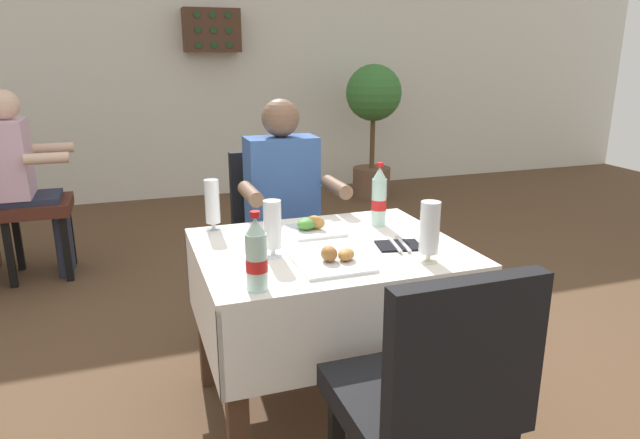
% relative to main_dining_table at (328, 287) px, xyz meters
% --- Properties ---
extents(ground_plane, '(11.00, 11.00, 0.00)m').
position_rel_main_dining_table_xyz_m(ground_plane, '(0.12, -0.01, -0.56)').
color(ground_plane, brown).
extents(back_wall, '(11.00, 0.12, 3.16)m').
position_rel_main_dining_table_xyz_m(back_wall, '(0.12, 4.12, 1.02)').
color(back_wall, silver).
rests_on(back_wall, ground).
extents(main_dining_table, '(1.03, 0.84, 0.74)m').
position_rel_main_dining_table_xyz_m(main_dining_table, '(0.00, 0.00, 0.00)').
color(main_dining_table, white).
rests_on(main_dining_table, ground).
extents(chair_far_diner_seat, '(0.44, 0.50, 0.97)m').
position_rel_main_dining_table_xyz_m(chair_far_diner_seat, '(-0.00, 0.81, -0.01)').
color(chair_far_diner_seat, black).
rests_on(chair_far_diner_seat, ground).
extents(chair_near_camera_side, '(0.44, 0.50, 0.97)m').
position_rel_main_dining_table_xyz_m(chair_near_camera_side, '(-0.00, -0.81, -0.01)').
color(chair_near_camera_side, black).
rests_on(chair_near_camera_side, ground).
extents(seated_diner_far, '(0.50, 0.46, 1.26)m').
position_rel_main_dining_table_xyz_m(seated_diner_far, '(0.02, 0.70, 0.15)').
color(seated_diner_far, '#282D42').
rests_on(seated_diner_far, ground).
extents(plate_near_camera, '(0.26, 0.26, 0.07)m').
position_rel_main_dining_table_xyz_m(plate_near_camera, '(-0.05, -0.21, 0.19)').
color(plate_near_camera, white).
rests_on(plate_near_camera, main_dining_table).
extents(plate_far_diner, '(0.22, 0.22, 0.07)m').
position_rel_main_dining_table_xyz_m(plate_far_diner, '(-0.00, 0.19, 0.20)').
color(plate_far_diner, white).
rests_on(plate_far_diner, main_dining_table).
extents(beer_glass_left, '(0.07, 0.07, 0.23)m').
position_rel_main_dining_table_xyz_m(beer_glass_left, '(0.28, -0.29, 0.29)').
color(beer_glass_left, white).
rests_on(beer_glass_left, main_dining_table).
extents(beer_glass_middle, '(0.07, 0.07, 0.22)m').
position_rel_main_dining_table_xyz_m(beer_glass_middle, '(-0.24, -0.05, 0.29)').
color(beer_glass_middle, white).
rests_on(beer_glass_middle, main_dining_table).
extents(beer_glass_right, '(0.07, 0.07, 0.22)m').
position_rel_main_dining_table_xyz_m(beer_glass_right, '(-0.40, 0.35, 0.29)').
color(beer_glass_right, white).
rests_on(beer_glass_right, main_dining_table).
extents(cola_bottle_primary, '(0.07, 0.07, 0.26)m').
position_rel_main_dining_table_xyz_m(cola_bottle_primary, '(-0.37, -0.34, 0.29)').
color(cola_bottle_primary, silver).
rests_on(cola_bottle_primary, main_dining_table).
extents(cola_bottle_secondary, '(0.07, 0.07, 0.28)m').
position_rel_main_dining_table_xyz_m(cola_bottle_secondary, '(0.31, 0.19, 0.30)').
color(cola_bottle_secondary, silver).
rests_on(cola_bottle_secondary, main_dining_table).
extents(napkin_cutlery_set, '(0.19, 0.20, 0.01)m').
position_rel_main_dining_table_xyz_m(napkin_cutlery_set, '(0.26, -0.10, 0.18)').
color(napkin_cutlery_set, black).
rests_on(napkin_cutlery_set, main_dining_table).
extents(background_chair_right, '(0.50, 0.44, 0.97)m').
position_rel_main_dining_table_xyz_m(background_chair_right, '(-1.42, 2.08, -0.01)').
color(background_chair_right, '#4C2319').
rests_on(background_chair_right, ground).
extents(background_patron, '(0.46, 0.50, 1.26)m').
position_rel_main_dining_table_xyz_m(background_patron, '(-1.37, 2.08, 0.15)').
color(background_patron, '#282D42').
rests_on(background_patron, ground).
extents(potted_plant_corner, '(0.57, 0.57, 1.38)m').
position_rel_main_dining_table_xyz_m(potted_plant_corner, '(1.74, 3.41, 0.33)').
color(potted_plant_corner, brown).
rests_on(potted_plant_corner, ground).
extents(wall_bottle_rack, '(0.56, 0.21, 0.42)m').
position_rel_main_dining_table_xyz_m(wall_bottle_rack, '(0.20, 3.96, 1.14)').
color(wall_bottle_rack, '#472D1E').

